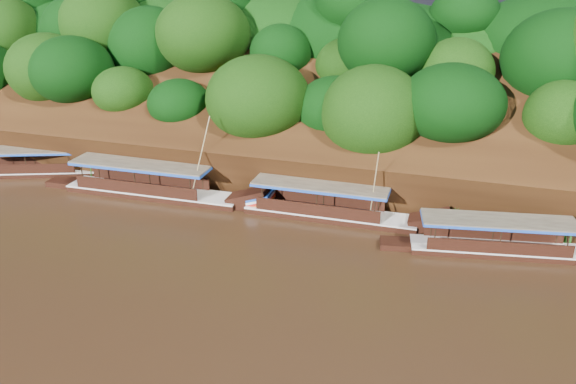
# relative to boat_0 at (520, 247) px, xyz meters

# --- Properties ---
(ground) EXTENTS (160.00, 160.00, 0.00)m
(ground) POSITION_rel_boat_0_xyz_m (-10.62, -6.37, -0.49)
(ground) COLOR black
(ground) RESTS_ON ground
(riverbank) EXTENTS (120.00, 30.06, 19.40)m
(riverbank) POSITION_rel_boat_0_xyz_m (-10.64, 16.36, 1.40)
(riverbank) COLOR black
(riverbank) RESTS_ON ground
(boat_0) EXTENTS (13.51, 4.10, 5.50)m
(boat_0) POSITION_rel_boat_0_xyz_m (0.00, 0.00, 0.00)
(boat_0) COLOR black
(boat_0) RESTS_ON ground
(boat_1) EXTENTS (13.89, 2.62, 5.86)m
(boat_1) POSITION_rel_boat_0_xyz_m (-11.21, 1.58, 0.05)
(boat_1) COLOR black
(boat_1) RESTS_ON ground
(boat_2) EXTENTS (16.01, 2.87, 6.88)m
(boat_2) POSITION_rel_boat_0_xyz_m (-24.54, 1.32, 0.08)
(boat_2) COLOR black
(boat_2) RESTS_ON ground
(boat_3) EXTENTS (12.07, 6.08, 2.60)m
(boat_3) POSITION_rel_boat_0_xyz_m (-35.96, 2.69, 0.00)
(boat_3) COLOR black
(boat_3) RESTS_ON ground
(reeds) EXTENTS (49.35, 2.59, 1.95)m
(reeds) POSITION_rel_boat_0_xyz_m (-13.18, 3.21, 0.37)
(reeds) COLOR #1C5715
(reeds) RESTS_ON ground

